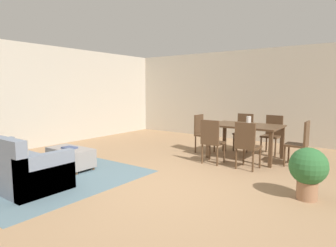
{
  "coord_description": "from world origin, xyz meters",
  "views": [
    {
      "loc": [
        2.74,
        -3.4,
        1.55
      ],
      "look_at": [
        -0.74,
        1.35,
        0.83
      ],
      "focal_mm": 30.57,
      "sensor_mm": 36.0,
      "label": 1
    }
  ],
  "objects_px": {
    "dining_chair_near_right": "(247,143)",
    "dining_chair_far_left": "(244,130)",
    "couch": "(11,166)",
    "dining_chair_head_west": "(202,131)",
    "dining_chair_far_right": "(273,132)",
    "book_on_ottoman": "(69,148)",
    "dining_table": "(245,129)",
    "dining_chair_near_left": "(212,139)",
    "dining_chair_head_east": "(301,141)",
    "ottoman_table": "(71,157)",
    "vase_centerpiece": "(249,121)",
    "potted_plant": "(308,169)"
  },
  "relations": [
    {
      "from": "dining_chair_near_left",
      "to": "dining_chair_head_west",
      "type": "bearing_deg",
      "value": 129.5
    },
    {
      "from": "dining_chair_head_east",
      "to": "dining_chair_far_left",
      "type": "bearing_deg",
      "value": 150.53
    },
    {
      "from": "dining_chair_far_right",
      "to": "dining_chair_head_west",
      "type": "relative_size",
      "value": 1.0
    },
    {
      "from": "dining_chair_far_right",
      "to": "dining_chair_near_right",
      "type": "bearing_deg",
      "value": -89.79
    },
    {
      "from": "dining_chair_far_right",
      "to": "book_on_ottoman",
      "type": "height_order",
      "value": "dining_chair_far_right"
    },
    {
      "from": "ottoman_table",
      "to": "book_on_ottoman",
      "type": "height_order",
      "value": "book_on_ottoman"
    },
    {
      "from": "ottoman_table",
      "to": "dining_chair_near_left",
      "type": "xyz_separation_m",
      "value": [
        2.05,
        1.94,
        0.29
      ]
    },
    {
      "from": "couch",
      "to": "ottoman_table",
      "type": "xyz_separation_m",
      "value": [
        0.01,
        1.11,
        -0.06
      ]
    },
    {
      "from": "dining_chair_head_east",
      "to": "dining_table",
      "type": "bearing_deg",
      "value": 179.12
    },
    {
      "from": "ottoman_table",
      "to": "dining_chair_far_right",
      "type": "distance_m",
      "value": 4.59
    },
    {
      "from": "book_on_ottoman",
      "to": "potted_plant",
      "type": "height_order",
      "value": "potted_plant"
    },
    {
      "from": "dining_chair_far_left",
      "to": "dining_chair_head_east",
      "type": "bearing_deg",
      "value": -29.47
    },
    {
      "from": "dining_table",
      "to": "potted_plant",
      "type": "bearing_deg",
      "value": -48.06
    },
    {
      "from": "dining_chair_head_west",
      "to": "dining_table",
      "type": "bearing_deg",
      "value": -0.3
    },
    {
      "from": "dining_chair_far_left",
      "to": "potted_plant",
      "type": "xyz_separation_m",
      "value": [
        1.97,
        -2.63,
        -0.08
      ]
    },
    {
      "from": "dining_chair_near_left",
      "to": "dining_chair_head_east",
      "type": "distance_m",
      "value": 1.75
    },
    {
      "from": "vase_centerpiece",
      "to": "book_on_ottoman",
      "type": "height_order",
      "value": "vase_centerpiece"
    },
    {
      "from": "dining_chair_head_east",
      "to": "dining_chair_head_west",
      "type": "distance_m",
      "value": 2.25
    },
    {
      "from": "ottoman_table",
      "to": "dining_chair_near_left",
      "type": "relative_size",
      "value": 1.04
    },
    {
      "from": "dining_chair_head_east",
      "to": "potted_plant",
      "type": "xyz_separation_m",
      "value": [
        0.46,
        -1.78,
        -0.08
      ]
    },
    {
      "from": "dining_chair_head_west",
      "to": "potted_plant",
      "type": "bearing_deg",
      "value": -33.62
    },
    {
      "from": "dining_table",
      "to": "dining_chair_head_west",
      "type": "distance_m",
      "value": 1.1
    },
    {
      "from": "dining_table",
      "to": "dining_chair_far_left",
      "type": "bearing_deg",
      "value": 112.95
    },
    {
      "from": "dining_chair_far_left",
      "to": "ottoman_table",
      "type": "bearing_deg",
      "value": -119.65
    },
    {
      "from": "dining_chair_far_left",
      "to": "vase_centerpiece",
      "type": "distance_m",
      "value": 1.03
    },
    {
      "from": "dining_chair_near_right",
      "to": "book_on_ottoman",
      "type": "xyz_separation_m",
      "value": [
        -2.77,
        -1.99,
        -0.1
      ]
    },
    {
      "from": "vase_centerpiece",
      "to": "book_on_ottoman",
      "type": "xyz_separation_m",
      "value": [
        -2.49,
        -2.8,
        -0.43
      ]
    },
    {
      "from": "dining_chair_near_left",
      "to": "dining_table",
      "type": "bearing_deg",
      "value": 66.67
    },
    {
      "from": "dining_chair_near_left",
      "to": "dining_chair_far_left",
      "type": "height_order",
      "value": "same"
    },
    {
      "from": "couch",
      "to": "dining_chair_head_west",
      "type": "xyz_separation_m",
      "value": [
        1.34,
        3.92,
        0.23
      ]
    },
    {
      "from": "ottoman_table",
      "to": "book_on_ottoman",
      "type": "distance_m",
      "value": 0.19
    },
    {
      "from": "book_on_ottoman",
      "to": "ottoman_table",
      "type": "bearing_deg",
      "value": 122.4
    },
    {
      "from": "dining_chair_far_right",
      "to": "dining_chair_near_left",
      "type": "bearing_deg",
      "value": -113.4
    },
    {
      "from": "dining_chair_near_left",
      "to": "dining_chair_far_right",
      "type": "distance_m",
      "value": 1.85
    },
    {
      "from": "dining_chair_near_right",
      "to": "dining_chair_far_left",
      "type": "relative_size",
      "value": 1.0
    },
    {
      "from": "dining_chair_near_right",
      "to": "vase_centerpiece",
      "type": "height_order",
      "value": "vase_centerpiece"
    },
    {
      "from": "couch",
      "to": "dining_table",
      "type": "xyz_separation_m",
      "value": [
        2.44,
        3.92,
        0.38
      ]
    },
    {
      "from": "couch",
      "to": "dining_chair_near_left",
      "type": "xyz_separation_m",
      "value": [
        2.06,
        3.05,
        0.23
      ]
    },
    {
      "from": "dining_table",
      "to": "book_on_ottoman",
      "type": "bearing_deg",
      "value": -130.24
    },
    {
      "from": "dining_chair_far_right",
      "to": "vase_centerpiece",
      "type": "relative_size",
      "value": 4.74
    },
    {
      "from": "dining_chair_head_west",
      "to": "potted_plant",
      "type": "relative_size",
      "value": 1.24
    },
    {
      "from": "dining_chair_near_right",
      "to": "potted_plant",
      "type": "relative_size",
      "value": 1.24
    },
    {
      "from": "vase_centerpiece",
      "to": "dining_chair_near_right",
      "type": "bearing_deg",
      "value": -70.89
    },
    {
      "from": "dining_chair_near_right",
      "to": "dining_chair_far_right",
      "type": "bearing_deg",
      "value": 90.21
    },
    {
      "from": "dining_chair_far_right",
      "to": "book_on_ottoman",
      "type": "relative_size",
      "value": 3.54
    },
    {
      "from": "ottoman_table",
      "to": "dining_chair_near_left",
      "type": "height_order",
      "value": "dining_chair_near_left"
    },
    {
      "from": "dining_chair_near_right",
      "to": "book_on_ottoman",
      "type": "bearing_deg",
      "value": -144.35
    },
    {
      "from": "dining_chair_far_left",
      "to": "dining_chair_head_west",
      "type": "xyz_separation_m",
      "value": [
        -0.74,
        -0.83,
        0.0
      ]
    },
    {
      "from": "dining_chair_far_right",
      "to": "dining_chair_head_east",
      "type": "height_order",
      "value": "same"
    },
    {
      "from": "couch",
      "to": "dining_chair_head_west",
      "type": "distance_m",
      "value": 4.15
    }
  ]
}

